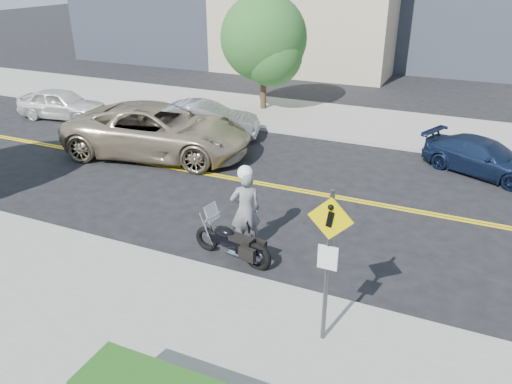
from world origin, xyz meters
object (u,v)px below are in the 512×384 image
object	(u,v)px
motorcyclist	(245,208)
parked_car_silver	(205,120)
pedestrian_sign	(328,254)
parked_car_white	(62,104)
suv	(159,131)
parked_car_blue	(483,157)
motorcycle	(232,235)

from	to	relation	value
motorcyclist	parked_car_silver	bearing A→B (deg)	-90.85
pedestrian_sign	parked_car_silver	distance (m)	12.54
parked_car_white	suv	bearing A→B (deg)	-116.80
suv	parked_car_silver	xyz separation A→B (m)	(0.50, 2.45, -0.22)
suv	parked_car_silver	world-z (taller)	suv
pedestrian_sign	parked_car_white	world-z (taller)	pedestrian_sign
motorcyclist	parked_car_white	bearing A→B (deg)	-65.70
pedestrian_sign	parked_car_blue	bearing A→B (deg)	76.58
motorcyclist	parked_car_blue	xyz separation A→B (m)	(5.19, 7.48, -0.50)
parked_car_blue	pedestrian_sign	bearing A→B (deg)	-169.66
pedestrian_sign	parked_car_silver	xyz separation A→B (m)	(-7.90, 9.66, -1.25)
parked_car_white	parked_car_silver	world-z (taller)	parked_car_silver
suv	parked_car_silver	size ratio (longest dim) A/B	1.56
pedestrian_sign	motorcyclist	world-z (taller)	pedestrian_sign
pedestrian_sign	motorcycle	bearing A→B (deg)	145.17
pedestrian_sign	motorcyclist	bearing A→B (deg)	136.87
motorcyclist	parked_car_blue	distance (m)	9.11
motorcyclist	suv	size ratio (longest dim) A/B	0.32
motorcyclist	suv	world-z (taller)	motorcyclist
motorcyclist	suv	xyz separation A→B (m)	(-5.62, 4.61, -0.15)
motorcyclist	motorcycle	bearing A→B (deg)	48.59
parked_car_white	parked_car_blue	bearing A→B (deg)	-96.48
suv	parked_car_white	size ratio (longest dim) A/B	1.70
parked_car_silver	parked_car_blue	world-z (taller)	parked_car_silver
motorcyclist	parked_car_silver	size ratio (longest dim) A/B	0.50
pedestrian_sign	motorcyclist	size ratio (longest dim) A/B	1.38
motorcycle	parked_car_white	xyz separation A→B (m)	(-12.26, 7.42, 0.04)
suv	parked_car_silver	bearing A→B (deg)	-21.62
suv	parked_car_blue	bearing A→B (deg)	-85.13
motorcyclist	parked_car_white	size ratio (longest dim) A/B	0.55
motorcyclist	suv	bearing A→B (deg)	-76.15
parked_car_white	parked_car_silver	bearing A→B (deg)	-96.62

